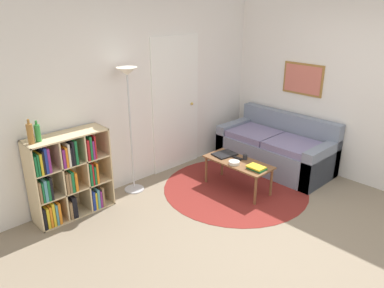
{
  "coord_description": "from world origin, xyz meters",
  "views": [
    {
      "loc": [
        -3.03,
        -1.74,
        2.49
      ],
      "look_at": [
        -0.13,
        1.31,
        0.85
      ],
      "focal_mm": 35.0,
      "sensor_mm": 36.0,
      "label": 1
    }
  ],
  "objects_px": {
    "bookshelf": "(67,177)",
    "couch": "(277,149)",
    "cup": "(245,157)",
    "bottle_left": "(30,134)",
    "bowl": "(234,163)",
    "bottle_middle": "(38,133)",
    "laptop": "(225,154)",
    "floor_lamp": "(128,94)",
    "coffee_table": "(238,165)"
  },
  "relations": [
    {
      "from": "laptop",
      "to": "bottle_middle",
      "type": "relative_size",
      "value": 1.45
    },
    {
      "from": "couch",
      "to": "bottle_middle",
      "type": "height_order",
      "value": "bottle_middle"
    },
    {
      "from": "laptop",
      "to": "cup",
      "type": "xyz_separation_m",
      "value": [
        0.09,
        -0.3,
        0.03
      ]
    },
    {
      "from": "couch",
      "to": "bottle_middle",
      "type": "bearing_deg",
      "value": 164.61
    },
    {
      "from": "coffee_table",
      "to": "bottle_middle",
      "type": "distance_m",
      "value": 2.58
    },
    {
      "from": "couch",
      "to": "coffee_table",
      "type": "bearing_deg",
      "value": -176.32
    },
    {
      "from": "couch",
      "to": "bookshelf",
      "type": "bearing_deg",
      "value": 163.22
    },
    {
      "from": "bookshelf",
      "to": "bowl",
      "type": "relative_size",
      "value": 6.93
    },
    {
      "from": "laptop",
      "to": "bottle_middle",
      "type": "bearing_deg",
      "value": 163.1
    },
    {
      "from": "floor_lamp",
      "to": "couch",
      "type": "bearing_deg",
      "value": -23.31
    },
    {
      "from": "bookshelf",
      "to": "bottle_left",
      "type": "relative_size",
      "value": 3.76
    },
    {
      "from": "bookshelf",
      "to": "cup",
      "type": "distance_m",
      "value": 2.34
    },
    {
      "from": "laptop",
      "to": "bowl",
      "type": "bearing_deg",
      "value": -115.65
    },
    {
      "from": "couch",
      "to": "cup",
      "type": "relative_size",
      "value": 23.86
    },
    {
      "from": "laptop",
      "to": "bottle_left",
      "type": "distance_m",
      "value": 2.57
    },
    {
      "from": "coffee_table",
      "to": "cup",
      "type": "bearing_deg",
      "value": -10.33
    },
    {
      "from": "cup",
      "to": "bottle_left",
      "type": "height_order",
      "value": "bottle_left"
    },
    {
      "from": "bowl",
      "to": "cup",
      "type": "height_order",
      "value": "cup"
    },
    {
      "from": "cup",
      "to": "floor_lamp",
      "type": "bearing_deg",
      "value": 139.95
    },
    {
      "from": "bottle_middle",
      "to": "cup",
      "type": "bearing_deg",
      "value": -22.72
    },
    {
      "from": "cup",
      "to": "laptop",
      "type": "bearing_deg",
      "value": 106.19
    },
    {
      "from": "laptop",
      "to": "bottle_left",
      "type": "relative_size",
      "value": 1.25
    },
    {
      "from": "bowl",
      "to": "bottle_middle",
      "type": "bearing_deg",
      "value": 155.1
    },
    {
      "from": "couch",
      "to": "floor_lamp",
      "type": "bearing_deg",
      "value": 156.69
    },
    {
      "from": "floor_lamp",
      "to": "bowl",
      "type": "distance_m",
      "value": 1.66
    },
    {
      "from": "coffee_table",
      "to": "laptop",
      "type": "xyz_separation_m",
      "value": [
        0.03,
        0.28,
        0.06
      ]
    },
    {
      "from": "couch",
      "to": "bowl",
      "type": "height_order",
      "value": "couch"
    },
    {
      "from": "bookshelf",
      "to": "coffee_table",
      "type": "distance_m",
      "value": 2.23
    },
    {
      "from": "coffee_table",
      "to": "bowl",
      "type": "relative_size",
      "value": 6.42
    },
    {
      "from": "bookshelf",
      "to": "bottle_middle",
      "type": "height_order",
      "value": "bottle_middle"
    },
    {
      "from": "couch",
      "to": "bottle_left",
      "type": "height_order",
      "value": "bottle_left"
    },
    {
      "from": "bowl",
      "to": "cup",
      "type": "xyz_separation_m",
      "value": [
        0.23,
        0.0,
        0.01
      ]
    },
    {
      "from": "couch",
      "to": "bottle_left",
      "type": "relative_size",
      "value": 6.25
    },
    {
      "from": "bowl",
      "to": "bottle_middle",
      "type": "distance_m",
      "value": 2.47
    },
    {
      "from": "bottle_left",
      "to": "bottle_middle",
      "type": "distance_m",
      "value": 0.09
    },
    {
      "from": "bottle_left",
      "to": "bottle_middle",
      "type": "bearing_deg",
      "value": 9.26
    },
    {
      "from": "couch",
      "to": "cup",
      "type": "xyz_separation_m",
      "value": [
        -0.92,
        -0.09,
        0.17
      ]
    },
    {
      "from": "floor_lamp",
      "to": "bottle_middle",
      "type": "distance_m",
      "value": 1.22
    },
    {
      "from": "bookshelf",
      "to": "floor_lamp",
      "type": "relative_size",
      "value": 0.61
    },
    {
      "from": "bookshelf",
      "to": "bottle_left",
      "type": "distance_m",
      "value": 0.73
    },
    {
      "from": "bowl",
      "to": "cup",
      "type": "bearing_deg",
      "value": 0.2
    },
    {
      "from": "bookshelf",
      "to": "couch",
      "type": "height_order",
      "value": "bookshelf"
    },
    {
      "from": "cup",
      "to": "bottle_left",
      "type": "distance_m",
      "value": 2.74
    },
    {
      "from": "bookshelf",
      "to": "couch",
      "type": "relative_size",
      "value": 0.6
    },
    {
      "from": "bookshelf",
      "to": "bottle_middle",
      "type": "bearing_deg",
      "value": -178.46
    },
    {
      "from": "couch",
      "to": "laptop",
      "type": "distance_m",
      "value": 1.04
    },
    {
      "from": "laptop",
      "to": "cup",
      "type": "distance_m",
      "value": 0.31
    },
    {
      "from": "bowl",
      "to": "bottle_middle",
      "type": "xyz_separation_m",
      "value": [
        -2.15,
        1.0,
        0.69
      ]
    },
    {
      "from": "coffee_table",
      "to": "bottle_middle",
      "type": "height_order",
      "value": "bottle_middle"
    },
    {
      "from": "laptop",
      "to": "bottle_middle",
      "type": "xyz_separation_m",
      "value": [
        -2.29,
        0.7,
        0.71
      ]
    }
  ]
}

